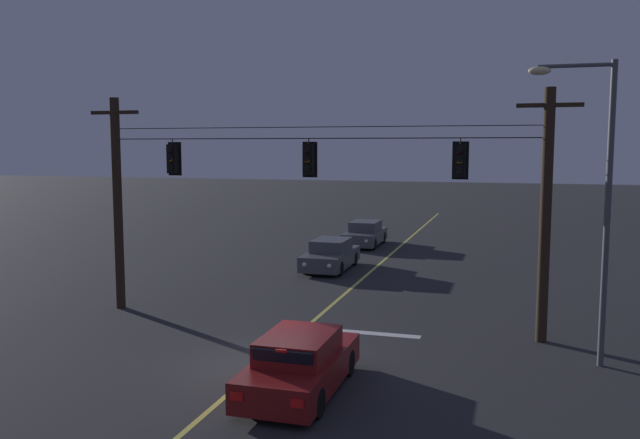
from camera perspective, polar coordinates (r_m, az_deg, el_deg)
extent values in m
plane|color=#28282B|center=(17.49, -5.04, -12.47)|extent=(180.00, 180.00, 0.00)
cube|color=#D1C64C|center=(26.95, 3.05, -5.71)|extent=(0.14, 60.00, 0.01)
cube|color=silver|center=(20.29, 3.91, -9.78)|extent=(3.40, 0.36, 0.01)
cylinder|color=#2D2116|center=(23.71, -17.17, 1.25)|extent=(0.32, 0.32, 7.29)
cube|color=#2D2116|center=(23.65, -17.43, 8.86)|extent=(1.80, 0.12, 0.12)
cylinder|color=slate|center=(23.64, -17.40, 8.02)|extent=(0.12, 0.12, 0.18)
cylinder|color=#2D2116|center=(19.74, 19.00, 0.22)|extent=(0.32, 0.32, 7.29)
cube|color=#2D2116|center=(19.68, 19.33, 9.36)|extent=(1.80, 0.12, 0.12)
cylinder|color=slate|center=(19.66, 19.30, 8.34)|extent=(0.12, 0.12, 0.18)
cylinder|color=black|center=(20.57, -0.80, 7.06)|extent=(14.01, 0.03, 0.03)
cylinder|color=black|center=(20.57, -0.80, 8.03)|extent=(14.01, 0.02, 0.02)
cylinder|color=black|center=(22.49, -12.71, 6.62)|extent=(0.04, 0.04, 0.18)
cube|color=black|center=(22.49, -12.68, 5.17)|extent=(0.32, 0.26, 0.96)
cube|color=black|center=(22.62, -12.50, 5.18)|extent=(0.48, 0.03, 1.12)
sphere|color=#380A0A|center=(22.35, -12.90, 5.89)|extent=(0.17, 0.17, 0.17)
cylinder|color=black|center=(22.31, -12.95, 6.00)|extent=(0.20, 0.10, 0.20)
sphere|color=orange|center=(22.35, -12.88, 5.15)|extent=(0.17, 0.17, 0.17)
cylinder|color=black|center=(22.31, -12.93, 5.26)|extent=(0.20, 0.10, 0.20)
sphere|color=black|center=(22.36, -12.86, 4.42)|extent=(0.17, 0.17, 0.17)
cylinder|color=black|center=(22.32, -12.91, 4.52)|extent=(0.20, 0.10, 0.20)
cylinder|color=black|center=(20.59, -1.00, 6.81)|extent=(0.04, 0.04, 0.18)
cube|color=black|center=(20.59, -1.00, 5.22)|extent=(0.32, 0.26, 0.96)
cube|color=black|center=(20.73, -0.88, 5.23)|extent=(0.48, 0.03, 1.12)
sphere|color=#380A0A|center=(20.43, -1.14, 6.02)|extent=(0.17, 0.17, 0.17)
cylinder|color=black|center=(20.40, -1.17, 6.14)|extent=(0.20, 0.10, 0.20)
sphere|color=orange|center=(20.44, -1.13, 5.21)|extent=(0.17, 0.17, 0.17)
cylinder|color=black|center=(20.40, -1.17, 5.33)|extent=(0.20, 0.10, 0.20)
sphere|color=black|center=(20.45, -1.13, 4.40)|extent=(0.17, 0.17, 0.17)
cylinder|color=black|center=(20.41, -1.17, 4.52)|extent=(0.20, 0.10, 0.20)
cylinder|color=black|center=(19.69, 12.11, 6.69)|extent=(0.04, 0.04, 0.18)
cube|color=black|center=(19.69, 12.07, 5.03)|extent=(0.32, 0.26, 0.96)
cube|color=black|center=(19.84, 12.10, 5.04)|extent=(0.48, 0.03, 1.12)
sphere|color=#380A0A|center=(19.53, 12.05, 5.86)|extent=(0.17, 0.17, 0.17)
cylinder|color=black|center=(19.49, 12.05, 5.99)|extent=(0.20, 0.10, 0.20)
sphere|color=orange|center=(19.53, 12.03, 5.02)|extent=(0.17, 0.17, 0.17)
cylinder|color=black|center=(19.49, 12.03, 5.14)|extent=(0.20, 0.10, 0.20)
sphere|color=black|center=(19.54, 12.01, 4.18)|extent=(0.17, 0.17, 0.17)
cylinder|color=black|center=(19.50, 12.01, 4.30)|extent=(0.20, 0.10, 0.20)
cube|color=maroon|center=(15.56, -1.71, -12.91)|extent=(1.80, 4.30, 0.68)
cube|color=maroon|center=(15.26, -1.87, -10.89)|extent=(1.51, 2.15, 0.54)
cube|color=black|center=(16.11, -0.80, -9.94)|extent=(1.40, 0.21, 0.48)
cube|color=black|center=(14.30, -3.24, -12.09)|extent=(1.37, 0.18, 0.46)
cylinder|color=black|center=(17.06, -2.86, -11.82)|extent=(0.22, 0.64, 0.64)
cylinder|color=black|center=(16.62, 2.42, -12.31)|extent=(0.22, 0.64, 0.64)
cylinder|color=black|center=(14.72, -6.43, -14.87)|extent=(0.22, 0.64, 0.64)
cylinder|color=black|center=(14.21, -0.32, -15.63)|extent=(0.22, 0.64, 0.64)
cube|color=red|center=(13.85, -7.27, -15.01)|extent=(0.28, 0.03, 0.18)
cube|color=red|center=(13.41, -2.00, -15.69)|extent=(0.28, 0.03, 0.18)
cube|color=red|center=(14.14, -3.40, -11.33)|extent=(0.24, 0.04, 0.06)
cube|color=#4C4C51|center=(30.25, 0.91, -3.40)|extent=(1.80, 4.30, 0.68)
cube|color=#4C4C51|center=(30.26, 0.98, -2.23)|extent=(1.51, 2.15, 0.54)
cube|color=black|center=(29.37, 0.48, -2.49)|extent=(1.40, 0.21, 0.48)
cube|color=black|center=(31.28, 1.50, -1.95)|extent=(1.37, 0.18, 0.46)
cylinder|color=black|center=(28.81, 1.71, -4.27)|extent=(0.22, 0.64, 0.64)
cylinder|color=black|center=(29.25, -1.29, -4.11)|extent=(0.22, 0.64, 0.64)
cylinder|color=black|center=(31.35, 2.97, -3.41)|extent=(0.22, 0.64, 0.64)
cylinder|color=black|center=(31.76, 0.19, -3.27)|extent=(0.22, 0.64, 0.64)
sphere|color=white|center=(28.03, 0.81, -4.06)|extent=(0.20, 0.20, 0.20)
sphere|color=white|center=(28.35, -1.36, -3.94)|extent=(0.20, 0.20, 0.20)
cube|color=#4C4C51|center=(37.58, 3.93, -1.49)|extent=(1.80, 4.30, 0.68)
cube|color=#4C4C51|center=(37.62, 3.97, -0.55)|extent=(1.51, 2.15, 0.54)
cube|color=black|center=(36.71, 3.65, -0.72)|extent=(1.40, 0.21, 0.48)
cube|color=black|center=(38.65, 4.32, -0.37)|extent=(1.37, 0.18, 0.46)
cylinder|color=black|center=(36.15, 4.68, -2.11)|extent=(0.22, 0.64, 0.64)
cylinder|color=black|center=(36.51, 2.25, -2.01)|extent=(0.22, 0.64, 0.64)
cylinder|color=black|center=(38.74, 5.50, -1.55)|extent=(0.22, 0.64, 0.64)
cylinder|color=black|center=(39.07, 3.22, -1.46)|extent=(0.22, 0.64, 0.64)
sphere|color=white|center=(35.36, 4.04, -1.89)|extent=(0.20, 0.20, 0.20)
sphere|color=white|center=(35.61, 2.28, -1.82)|extent=(0.20, 0.20, 0.20)
cylinder|color=#4C4F54|center=(18.04, 23.68, 0.24)|extent=(0.16, 0.16, 7.77)
cylinder|color=#4C4F54|center=(17.98, 21.32, 12.35)|extent=(1.80, 0.10, 0.10)
ellipsoid|color=beige|center=(17.92, 18.54, 12.15)|extent=(0.56, 0.30, 0.22)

